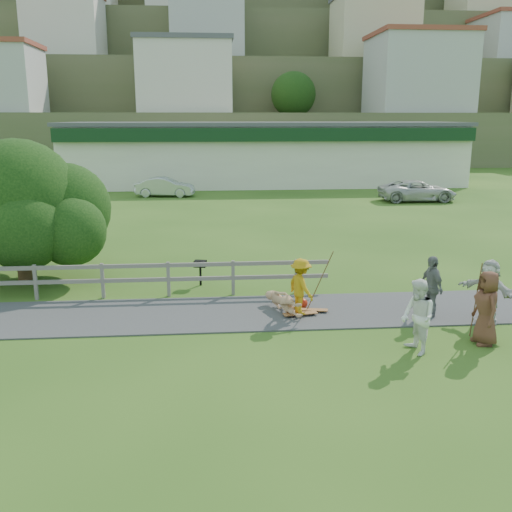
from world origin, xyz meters
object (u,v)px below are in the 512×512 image
object	(u,v)px
spectator_a	(418,317)
spectator_c	(487,308)
skater_rider	(301,290)
car_silver	(165,187)
car_white	(417,191)
tree	(21,227)
skater_fallen	(284,302)
spectator_d	(488,292)
bbq	(200,273)
spectator_b	(431,287)

from	to	relation	value
spectator_a	spectator_c	size ratio (longest dim) A/B	0.97
skater_rider	spectator_a	size ratio (longest dim) A/B	0.88
car_silver	car_white	size ratio (longest dim) A/B	0.81
tree	spectator_a	bearing A→B (deg)	-33.34
skater_fallen	tree	distance (m)	9.51
skater_fallen	car_white	size ratio (longest dim) A/B	0.34
spectator_d	bbq	bearing A→B (deg)	-150.25
car_white	spectator_d	bearing A→B (deg)	164.45
car_white	spectator_c	bearing A→B (deg)	163.69
skater_rider	tree	xyz separation A→B (m)	(-8.81, 4.60, 1.04)
tree	bbq	size ratio (longest dim) A/B	7.65
car_silver	car_white	distance (m)	17.37
skater_rider	spectator_b	bearing A→B (deg)	-118.63
skater_rider	car_silver	world-z (taller)	skater_rider
tree	bbq	xyz separation A→B (m)	(6.01, -1.25, -1.41)
bbq	spectator_b	bearing A→B (deg)	-16.92
spectator_d	car_white	world-z (taller)	spectator_d
skater_rider	car_silver	distance (m)	26.36
skater_fallen	spectator_b	size ratio (longest dim) A/B	0.97
skater_fallen	tree	bearing A→B (deg)	132.18
skater_rider	spectator_d	distance (m)	5.01
spectator_b	spectator_a	bearing A→B (deg)	-36.90
spectator_c	car_white	world-z (taller)	spectator_c
car_white	spectator_a	bearing A→B (deg)	160.05
spectator_d	car_silver	xyz separation A→B (m)	(-10.43, 26.66, -0.20)
skater_rider	spectator_b	size ratio (longest dim) A/B	0.90
bbq	spectator_a	bearing A→B (deg)	-37.14
skater_rider	skater_fallen	size ratio (longest dim) A/B	0.93
spectator_d	spectator_b	bearing A→B (deg)	-145.71
skater_fallen	spectator_b	world-z (taller)	spectator_b
spectator_a	car_silver	size ratio (longest dim) A/B	0.43
bbq	car_white	bearing A→B (deg)	65.35
spectator_c	car_white	distance (m)	25.31
skater_fallen	bbq	xyz separation A→B (m)	(-2.38, 2.95, 0.11)
spectator_d	tree	bearing A→B (deg)	-143.26
spectator_a	car_silver	xyz separation A→B (m)	(-7.82, 28.48, -0.22)
skater_rider	car_silver	xyz separation A→B (m)	(-5.51, 25.77, -0.11)
spectator_b	tree	distance (m)	13.36
skater_rider	spectator_a	world-z (taller)	spectator_a
spectator_a	spectator_d	bearing A→B (deg)	116.14
car_silver	tree	distance (m)	21.46
car_silver	car_white	bearing A→B (deg)	-95.55
skater_rider	spectator_c	size ratio (longest dim) A/B	0.85
spectator_c	spectator_a	bearing A→B (deg)	-76.65
spectator_a	spectator_d	distance (m)	3.19
spectator_d	bbq	distance (m)	8.82
spectator_b	spectator_c	bearing A→B (deg)	7.35
skater_rider	car_white	bearing A→B (deg)	-51.62
spectator_d	spectator_a	bearing A→B (deg)	-86.66
tree	spectator_c	bearing A→B (deg)	-27.95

